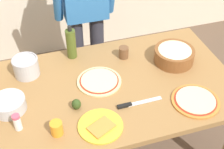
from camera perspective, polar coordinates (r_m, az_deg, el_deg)
dining_table at (r=2.12m, az=0.40°, el=-3.73°), size 1.60×0.96×0.76m
person_cook at (r=2.56m, az=-4.94°, el=12.12°), size 0.49×0.25×1.62m
pizza_raw_on_board at (r=2.08m, az=-2.33°, el=-1.19°), size 0.29×0.29×0.02m
pizza_cooked_on_tray at (r=2.01m, az=14.87°, el=-4.59°), size 0.30×0.30×0.02m
plate_with_slice at (r=1.81m, az=-2.07°, el=-9.31°), size 0.26×0.26×0.02m
popcorn_bowl at (r=2.26m, az=11.18°, el=3.63°), size 0.28×0.28×0.11m
mixing_bowl_steel at (r=1.98m, az=-18.14°, el=-5.16°), size 0.20×0.20×0.08m
olive_oil_bottle at (r=2.25m, az=-7.41°, el=5.57°), size 0.07×0.07×0.26m
steel_pot at (r=2.18m, az=-15.29°, el=1.40°), size 0.17×0.17×0.13m
cup_orange at (r=1.78m, az=-9.99°, el=-9.55°), size 0.07×0.07×0.08m
cup_small_brown at (r=2.27m, az=2.12°, el=4.00°), size 0.07×0.07×0.08m
salt_shaker at (r=1.85m, az=-16.77°, el=-8.25°), size 0.04×0.04×0.11m
chef_knife at (r=1.93m, az=3.98°, el=-5.29°), size 0.29×0.03×0.02m
avocado at (r=1.90m, az=-6.46°, el=-5.36°), size 0.06×0.06×0.07m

